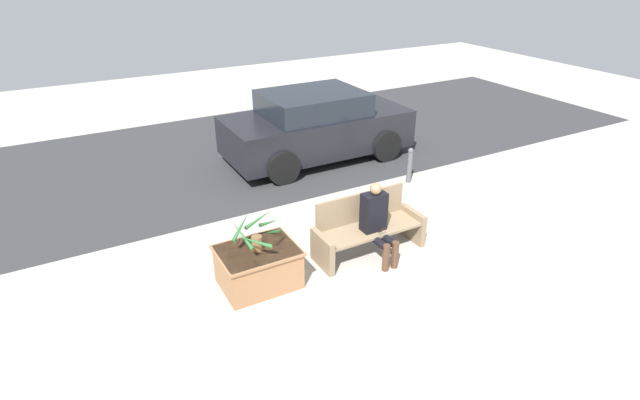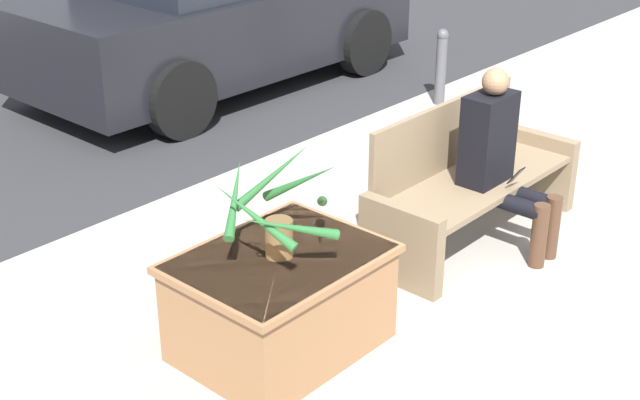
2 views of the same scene
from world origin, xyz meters
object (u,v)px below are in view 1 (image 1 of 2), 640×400
Objects in this scene: planter_box at (258,266)px; bollard_post at (410,164)px; parked_car at (316,126)px; person_seated at (377,220)px; potted_plant at (256,234)px; bench at (367,228)px.

bollard_post reaches higher than planter_box.
planter_box is 0.27× the size of parked_car.
bollard_post is (2.16, 1.94, -0.25)m from person_seated.
planter_box is 4.36m from bollard_post.
potted_plant is at bearing -96.08° from planter_box.
potted_plant is at bearing 173.90° from person_seated.
bollard_post is (4.00, 1.74, -0.45)m from potted_plant.
bench reaches higher than bollard_post.
planter_box is (-1.84, 0.20, -0.33)m from person_seated.
bench is 0.43× the size of parked_car.
planter_box is at bearing -179.66° from bench.
potted_plant is at bearing -156.44° from bollard_post.
person_seated is at bearing -6.10° from potted_plant.
parked_car is 5.51× the size of bollard_post.
potted_plant is (-1.84, 0.20, 0.19)m from person_seated.
potted_plant is (-0.00, -0.00, 0.52)m from planter_box.
bollard_post is at bearing 23.50° from planter_box.
potted_plant is 4.83m from parked_car.
potted_plant reaches higher than bollard_post.
person_seated reaches higher than bollard_post.
bench is at bearing 0.34° from planter_box.
person_seated is at bearing -138.02° from bollard_post.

